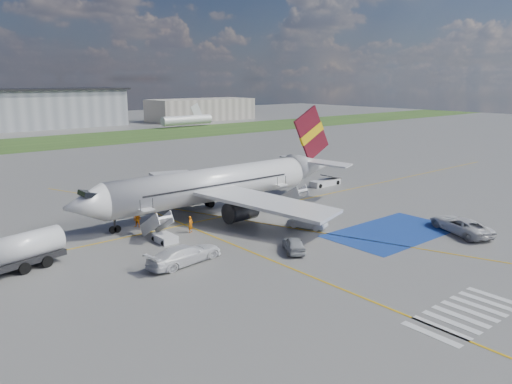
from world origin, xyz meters
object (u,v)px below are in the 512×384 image
gpu_cart (47,244)px  van_white_a (461,222)px  fuel_tanker (9,258)px  car_silver_a (294,244)px  van_white_b (185,251)px  airliner (222,183)px  belt_loader (325,183)px  car_silver_b (307,222)px

gpu_cart → van_white_a: van_white_a is taller
fuel_tanker → car_silver_a: fuel_tanker is taller
van_white_a → fuel_tanker: bearing=-1.8°
gpu_cart → van_white_b: van_white_b is taller
airliner → gpu_cart: airliner is taller
van_white_b → car_silver_a: bearing=-120.6°
airliner → van_white_b: size_ratio=6.78×
airliner → belt_loader: size_ratio=6.72×
van_white_b → van_white_a: bearing=-119.8°
airliner → van_white_a: bearing=-58.9°
gpu_cart → airliner: bearing=12.9°
van_white_a → van_white_b: van_white_a is taller
fuel_tanker → van_white_a: 42.21m
belt_loader → van_white_b: van_white_b is taller
gpu_cart → car_silver_b: (23.38, -10.01, -0.02)m
airliner → van_white_b: 17.46m
belt_loader → van_white_a: van_white_a is taller
car_silver_a → van_white_a: bearing=-169.0°
car_silver_b → van_white_b: bearing=-19.4°
car_silver_b → van_white_b: size_ratio=0.77×
belt_loader → car_silver_a: size_ratio=1.36×
belt_loader → van_white_a: bearing=-105.6°
gpu_cart → car_silver_a: (17.25, -14.35, -0.03)m
gpu_cart → van_white_a: bearing=-22.6°
car_silver_b → gpu_cart: bearing=-44.4°
airliner → fuel_tanker: 25.20m
airliner → gpu_cart: 20.91m
van_white_a → car_silver_b: bearing=-22.3°
gpu_cart → van_white_b: bearing=-43.2°
gpu_cart → car_silver_b: bearing=-14.1°
gpu_cart → car_silver_b: size_ratio=0.49×
van_white_b → fuel_tanker: bearing=51.6°
fuel_tanker → van_white_b: 14.04m
van_white_a → van_white_b: size_ratio=1.07×
van_white_a → van_white_b: 28.27m
car_silver_b → van_white_a: (10.91, -11.12, 0.40)m
airliner → van_white_a: (13.60, -22.51, -2.30)m
car_silver_b → car_silver_a: bearing=14.1°
fuel_tanker → car_silver_b: (27.35, -6.68, -0.60)m
fuel_tanker → gpu_cart: (3.97, 3.33, -0.57)m
fuel_tanker → belt_loader: bearing=-3.4°
car_silver_a → car_silver_b: size_ratio=0.96×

